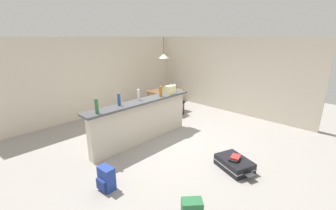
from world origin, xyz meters
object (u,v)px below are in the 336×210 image
object	(u,v)px
bottle_blue	(119,100)
bottle_clear	(175,88)
suitcase_flat_black	(234,164)
dining_chair_near_partition	(175,99)
bottle_green	(97,106)
dining_table	(166,93)
backpack_blue	(106,179)
bottle_white	(138,95)
book_stack	(235,158)
grocery_bag	(170,90)
bottle_amber	(161,91)
pendant_lamp	(164,56)

from	to	relation	value
bottle_blue	bottle_clear	distance (m)	1.81
suitcase_flat_black	dining_chair_near_partition	bearing A→B (deg)	61.84
bottle_green	dining_table	distance (m)	3.59
backpack_blue	dining_chair_near_partition	bearing A→B (deg)	25.12
bottle_white	dining_chair_near_partition	bearing A→B (deg)	17.87
dining_table	book_stack	bearing A→B (deg)	-115.67
grocery_bag	suitcase_flat_black	distance (m)	2.49
bottle_white	backpack_blue	world-z (taller)	bottle_white
bottle_clear	dining_chair_near_partition	xyz separation A→B (m)	(0.83, 0.71, -0.64)
bottle_green	bottle_amber	xyz separation A→B (m)	(1.78, 0.02, -0.02)
bottle_blue	dining_table	distance (m)	2.97
bottle_amber	bottle_clear	bearing A→B (deg)	9.60
dining_table	backpack_blue	distance (m)	4.35
bottle_green	pendant_lamp	bearing A→B (deg)	22.84
bottle_white	backpack_blue	distance (m)	2.17
grocery_bag	backpack_blue	distance (m)	2.89
dining_chair_near_partition	pendant_lamp	size ratio (longest dim) A/B	1.28
bottle_blue	dining_table	world-z (taller)	bottle_blue
backpack_blue	book_stack	distance (m)	2.42
bottle_clear	bottle_amber	bearing A→B (deg)	-170.40
bottle_green	book_stack	bearing A→B (deg)	-53.63
bottle_white	bottle_clear	world-z (taller)	bottle_white
backpack_blue	dining_table	bearing A→B (deg)	30.66
bottle_green	bottle_white	distance (m)	1.20
bottle_clear	suitcase_flat_black	world-z (taller)	bottle_clear
bottle_clear	pendant_lamp	xyz separation A→B (m)	(0.86, 1.26, 0.73)
pendant_lamp	book_stack	world-z (taller)	pendant_lamp
bottle_blue	backpack_blue	distance (m)	1.77
bottle_amber	grocery_bag	world-z (taller)	bottle_amber
dining_table	backpack_blue	xyz separation A→B (m)	(-3.72, -2.21, -0.44)
bottle_white	suitcase_flat_black	bearing A→B (deg)	-79.04
bottle_clear	backpack_blue	world-z (taller)	bottle_clear
dining_table	pendant_lamp	size ratio (longest dim) A/B	1.52
bottle_clear	pendant_lamp	distance (m)	1.69
bottle_green	backpack_blue	xyz separation A→B (m)	(-0.43, -0.89, -1.00)
pendant_lamp	bottle_amber	bearing A→B (deg)	-137.65
bottle_blue	grocery_bag	size ratio (longest dim) A/B	1.01
suitcase_flat_black	book_stack	xyz separation A→B (m)	(-0.03, -0.01, 0.14)
bottle_blue	suitcase_flat_black	bearing A→B (deg)	-66.17
bottle_amber	grocery_bag	distance (m)	0.36
dining_chair_near_partition	backpack_blue	world-z (taller)	dining_chair_near_partition
grocery_bag	backpack_blue	size ratio (longest dim) A/B	0.62
bottle_white	dining_chair_near_partition	size ratio (longest dim) A/B	0.28
dining_chair_near_partition	book_stack	world-z (taller)	dining_chair_near_partition
dining_chair_near_partition	grocery_bag	bearing A→B (deg)	-143.78
dining_chair_near_partition	backpack_blue	size ratio (longest dim) A/B	2.21
bottle_blue	book_stack	size ratio (longest dim) A/B	0.91
bottle_blue	grocery_bag	world-z (taller)	bottle_blue
bottle_white	backpack_blue	bearing A→B (deg)	-146.71
suitcase_flat_black	backpack_blue	xyz separation A→B (m)	(-2.07, 1.29, 0.09)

